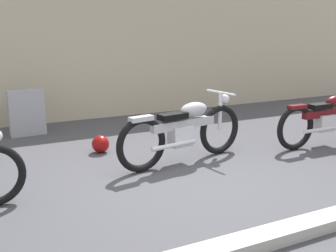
# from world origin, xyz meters

# --- Properties ---
(ground_plane) EXTENTS (40.00, 40.00, 0.00)m
(ground_plane) POSITION_xyz_m (0.00, 0.00, 0.00)
(ground_plane) COLOR #47474C
(building_wall) EXTENTS (18.00, 0.30, 2.86)m
(building_wall) POSITION_xyz_m (0.00, 4.34, 1.43)
(building_wall) COLOR beige
(building_wall) RESTS_ON ground_plane
(curb_strip) EXTENTS (18.00, 0.24, 0.12)m
(curb_strip) POSITION_xyz_m (0.00, -1.59, 0.06)
(curb_strip) COLOR #B7B2A8
(curb_strip) RESTS_ON ground_plane
(stone_marker) EXTENTS (0.64, 0.23, 0.84)m
(stone_marker) POSITION_xyz_m (-1.50, 3.36, 0.42)
(stone_marker) COLOR #9E9EA3
(stone_marker) RESTS_ON ground_plane
(helmet) EXTENTS (0.27, 0.27, 0.27)m
(helmet) POSITION_xyz_m (-0.62, 1.74, 0.14)
(helmet) COLOR maroon
(helmet) RESTS_ON ground_plane
(motorcycle_silver) EXTENTS (2.17, 0.68, 0.98)m
(motorcycle_silver) POSITION_xyz_m (0.34, 0.76, 0.47)
(motorcycle_silver) COLOR black
(motorcycle_silver) RESTS_ON ground_plane
(motorcycle_maroon) EXTENTS (2.08, 0.58, 0.93)m
(motorcycle_maroon) POSITION_xyz_m (2.91, 0.50, 0.45)
(motorcycle_maroon) COLOR black
(motorcycle_maroon) RESTS_ON ground_plane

